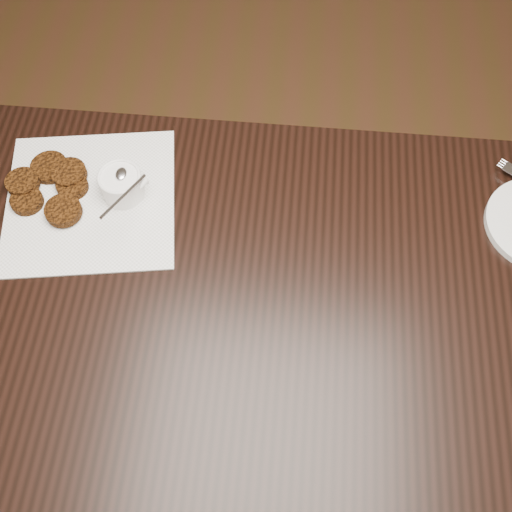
{
  "coord_description": "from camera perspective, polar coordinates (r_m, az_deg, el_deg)",
  "views": [
    {
      "loc": [
        0.01,
        -0.37,
        1.73
      ],
      "look_at": [
        -0.04,
        0.14,
        0.8
      ],
      "focal_mm": 42.72,
      "sensor_mm": 36.0,
      "label": 1
    }
  ],
  "objects": [
    {
      "name": "floor",
      "position": [
        1.77,
        0.77,
        -16.63
      ],
      "size": [
        4.0,
        4.0,
        0.0
      ],
      "primitive_type": "plane",
      "color": "#532F1C",
      "rests_on": "ground"
    },
    {
      "name": "table",
      "position": [
        1.43,
        -1.32,
        -10.58
      ],
      "size": [
        1.28,
        0.82,
        0.75
      ],
      "primitive_type": "cube",
      "color": "black",
      "rests_on": "floor"
    },
    {
      "name": "patty_cluster",
      "position": [
        1.25,
        -18.09,
        6.67
      ],
      "size": [
        0.28,
        0.28,
        0.02
      ],
      "primitive_type": null,
      "rotation": [
        0.0,
        0.0,
        -0.23
      ],
      "color": "#5B2D0B",
      "rests_on": "napkin"
    },
    {
      "name": "napkin",
      "position": [
        1.22,
        -15.24,
        5.04
      ],
      "size": [
        0.37,
        0.37,
        0.0
      ],
      "primitive_type": "cube",
      "rotation": [
        0.0,
        0.0,
        0.16
      ],
      "color": "white",
      "rests_on": "table"
    },
    {
      "name": "sauce_ramekin",
      "position": [
        1.17,
        -12.75,
        7.38
      ],
      "size": [
        0.13,
        0.13,
        0.11
      ],
      "primitive_type": null,
      "rotation": [
        0.0,
        0.0,
        0.22
      ],
      "color": "white",
      "rests_on": "napkin"
    }
  ]
}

